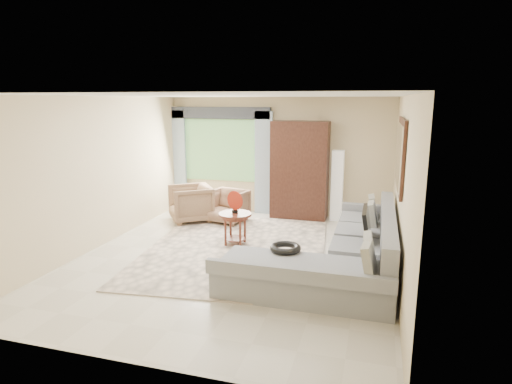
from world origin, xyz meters
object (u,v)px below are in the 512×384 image
(armchair_left, at_px, (191,203))
(armoire, at_px, (300,170))
(potted_plant, at_px, (187,204))
(floor_lamp, at_px, (337,186))
(coffee_table, at_px, (235,228))
(armchair_right, at_px, (227,206))
(tv_screen, at_px, (367,224))
(sectional_sofa, at_px, (346,256))

(armchair_left, relative_size, armoire, 0.41)
(armoire, bearing_deg, armchair_left, -157.13)
(potted_plant, distance_m, floor_lamp, 3.34)
(coffee_table, height_order, armchair_right, armchair_right)
(armchair_left, xyz_separation_m, armoire, (2.16, 0.91, 0.66))
(potted_plant, bearing_deg, coffee_table, -43.95)
(armoire, bearing_deg, potted_plant, -169.57)
(tv_screen, bearing_deg, armoire, 119.57)
(armchair_right, distance_m, armoire, 1.74)
(armchair_left, bearing_deg, sectional_sofa, 23.83)
(sectional_sofa, bearing_deg, coffee_table, 158.07)
(tv_screen, relative_size, coffee_table, 1.27)
(potted_plant, distance_m, armoire, 2.63)
(coffee_table, relative_size, armchair_right, 0.77)
(floor_lamp, bearing_deg, potted_plant, -171.06)
(coffee_table, xyz_separation_m, potted_plant, (-1.70, 1.64, -0.06))
(coffee_table, relative_size, armoire, 0.28)
(armchair_right, xyz_separation_m, potted_plant, (-1.07, 0.32, -0.09))
(sectional_sofa, xyz_separation_m, tv_screen, (0.27, 0.25, 0.44))
(armchair_right, bearing_deg, tv_screen, -20.33)
(sectional_sofa, distance_m, tv_screen, 0.57)
(potted_plant, height_order, armoire, armoire)
(armchair_left, bearing_deg, tv_screen, 28.84)
(potted_plant, height_order, floor_lamp, floor_lamp)
(coffee_table, height_order, potted_plant, coffee_table)
(potted_plant, xyz_separation_m, floor_lamp, (3.26, 0.51, 0.50))
(sectional_sofa, xyz_separation_m, coffee_table, (-2.00, 0.80, 0.02))
(sectional_sofa, bearing_deg, armchair_right, 140.97)
(armchair_right, relative_size, floor_lamp, 0.51)
(floor_lamp, bearing_deg, tv_screen, -75.48)
(tv_screen, bearing_deg, coffee_table, 166.35)
(sectional_sofa, height_order, armchair_left, sectional_sofa)
(tv_screen, distance_m, coffee_table, 2.36)
(armchair_right, bearing_deg, coffee_table, -52.00)
(coffee_table, xyz_separation_m, floor_lamp, (1.56, 2.15, 0.44))
(floor_lamp, bearing_deg, armchair_right, -159.23)
(potted_plant, bearing_deg, floor_lamp, 8.94)
(armchair_left, distance_m, potted_plant, 0.57)
(armchair_left, distance_m, floor_lamp, 3.14)
(armoire, bearing_deg, tv_screen, -60.43)
(sectional_sofa, xyz_separation_m, armchair_left, (-3.40, 1.99, 0.10))
(armchair_left, bearing_deg, coffee_table, 13.98)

